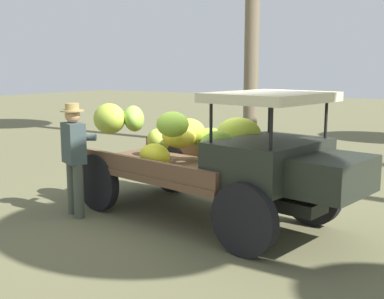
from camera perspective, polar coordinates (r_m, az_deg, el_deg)
ground_plane at (r=7.59m, az=1.90°, el=-7.22°), size 60.00×60.00×0.00m
truck at (r=6.88m, az=2.99°, el=-0.95°), size 4.62×2.35×1.88m
farmer at (r=7.35m, az=-13.60°, el=-0.36°), size 0.56×0.53×1.68m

